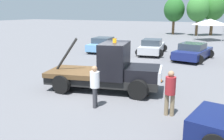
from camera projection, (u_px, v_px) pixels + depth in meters
ground_plane at (103, 90)px, 12.16m from camera, size 160.00×160.00×0.00m
tow_truck at (110, 71)px, 11.86m from camera, size 5.73×3.10×2.53m
person_near_truck at (170, 90)px, 8.97m from camera, size 0.38×0.38×1.69m
person_at_hood at (95, 84)px, 9.78m from camera, size 0.37×0.37×1.69m
parked_car_skyblue at (104, 44)px, 23.67m from camera, size 2.83×4.85×1.34m
parked_car_silver at (152, 47)px, 22.17m from camera, size 2.86×5.01×1.34m
parked_car_navy at (193, 52)px, 19.47m from camera, size 2.91×4.69×1.34m
canopy_tent_white at (210, 22)px, 32.01m from camera, size 3.35×3.35×2.77m
tree_left at (198, 9)px, 37.83m from camera, size 3.42×3.42×6.11m
tree_center at (174, 10)px, 40.07m from camera, size 3.28×3.28×5.86m
tree_right at (213, 7)px, 38.20m from camera, size 3.61×3.61×6.44m
traffic_cone at (159, 77)px, 13.50m from camera, size 0.40×0.40×0.55m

